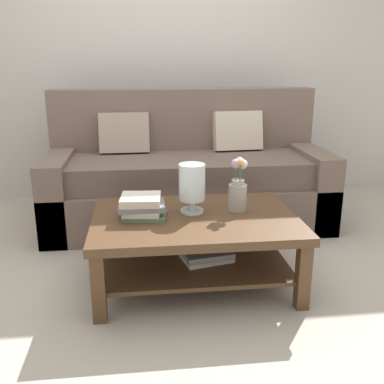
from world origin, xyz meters
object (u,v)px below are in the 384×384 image
(couch, at_px, (187,178))
(book_stack_main, at_px, (142,206))
(flower_pitcher, at_px, (238,189))
(coffee_table, at_px, (196,234))
(glass_hurricane_vase, at_px, (192,184))

(couch, distance_m, book_stack_main, 1.13)
(couch, height_order, flower_pitcher, couch)
(coffee_table, distance_m, flower_pitcher, 0.37)
(couch, distance_m, coffee_table, 1.08)
(glass_hurricane_vase, bearing_deg, coffee_table, -79.44)
(book_stack_main, xyz_separation_m, glass_hurricane_vase, (0.29, 0.06, 0.11))
(coffee_table, distance_m, glass_hurricane_vase, 0.30)
(coffee_table, height_order, glass_hurricane_vase, glass_hurricane_vase)
(couch, xyz_separation_m, coffee_table, (-0.06, -1.08, -0.05))
(book_stack_main, bearing_deg, coffee_table, -2.74)
(couch, bearing_deg, glass_hurricane_vase, -94.38)
(couch, relative_size, glass_hurricane_vase, 7.55)
(couch, relative_size, coffee_table, 1.87)
(glass_hurricane_vase, bearing_deg, flower_pitcher, 1.15)
(glass_hurricane_vase, height_order, flower_pitcher, flower_pitcher)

